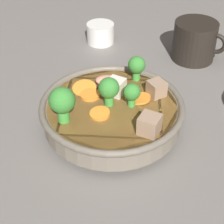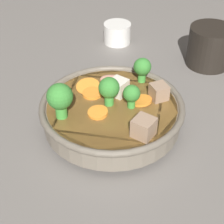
# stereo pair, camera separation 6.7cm
# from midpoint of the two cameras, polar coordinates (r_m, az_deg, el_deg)

# --- Properties ---
(ground_plane) EXTENTS (3.00, 3.00, 0.00)m
(ground_plane) POSITION_cam_midpoint_polar(r_m,az_deg,el_deg) (0.69, 2.77, -2.30)
(ground_plane) COLOR slate
(stirfry_bowl) EXTENTS (0.26, 0.26, 0.11)m
(stirfry_bowl) POSITION_cam_midpoint_polar(r_m,az_deg,el_deg) (0.66, 2.84, 0.17)
(stirfry_bowl) COLOR slate
(stirfry_bowl) RESTS_ON ground_plane
(tea_cup) EXTENTS (0.07, 0.07, 0.05)m
(tea_cup) POSITION_cam_midpoint_polar(r_m,az_deg,el_deg) (0.95, 2.86, 11.90)
(tea_cup) COLOR white
(tea_cup) RESTS_ON ground_plane
(dark_mug) EXTENTS (0.12, 0.10, 0.09)m
(dark_mug) POSITION_cam_midpoint_polar(r_m,az_deg,el_deg) (0.88, 16.91, 9.46)
(dark_mug) COLOR black
(dark_mug) RESTS_ON ground_plane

